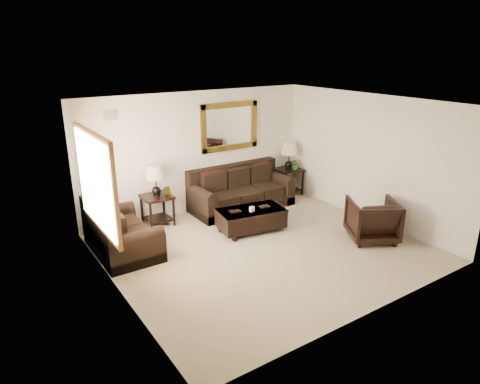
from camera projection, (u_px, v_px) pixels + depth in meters
room at (265, 180)px, 7.62m from camera, size 5.51×5.01×2.71m
window at (96, 182)px, 6.85m from camera, size 0.07×1.96×1.66m
mirror at (230, 127)px, 9.84m from camera, size 1.50×0.06×1.10m
air_vent at (110, 115)px, 8.25m from camera, size 0.25×0.02×0.18m
sofa at (240, 193)px, 9.98m from camera, size 2.38×1.03×0.98m
loveseat at (119, 235)px, 7.80m from camera, size 1.00×1.68×0.95m
end_table_left at (156, 186)px, 8.86m from camera, size 0.59×0.59×1.31m
end_table_right at (289, 161)px, 10.72m from camera, size 0.61×0.61×1.35m
coffee_table at (251, 217)px, 8.75m from camera, size 1.45×0.94×0.57m
armchair at (373, 218)px, 8.29m from camera, size 1.18×1.16×0.90m
potted_plant at (296, 165)px, 10.73m from camera, size 0.35×0.36×0.22m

